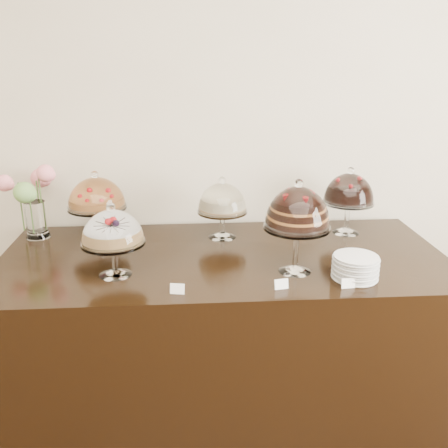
{
  "coord_description": "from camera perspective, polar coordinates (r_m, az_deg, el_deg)",
  "views": [
    {
      "loc": [
        -0.38,
        0.16,
        1.84
      ],
      "look_at": [
        -0.22,
        2.4,
        1.08
      ],
      "focal_mm": 40.0,
      "sensor_mm": 36.0,
      "label": 1
    }
  ],
  "objects": [
    {
      "name": "price_card_right",
      "position": [
        2.2,
        14.01,
        -6.58
      ],
      "size": [
        0.06,
        0.02,
        0.04
      ],
      "primitive_type": "cube",
      "rotation": [
        -0.21,
        0.0,
        0.07
      ],
      "color": "white",
      "rests_on": "display_counter"
    },
    {
      "name": "flower_vase",
      "position": [
        2.84,
        -21.05,
        2.91
      ],
      "size": [
        0.3,
        0.34,
        0.4
      ],
      "color": "white",
      "rests_on": "display_counter"
    },
    {
      "name": "wall_back",
      "position": [
        2.88,
        3.5,
        11.92
      ],
      "size": [
        5.0,
        0.04,
        3.0
      ],
      "primitive_type": "cube",
      "color": "beige",
      "rests_on": "ground"
    },
    {
      "name": "plate_stack",
      "position": [
        2.28,
        14.78,
        -4.8
      ],
      "size": [
        0.2,
        0.2,
        0.1
      ],
      "color": "silver",
      "rests_on": "display_counter"
    },
    {
      "name": "cake_stand_fruit_tart",
      "position": [
        2.71,
        -14.38,
        3.12
      ],
      "size": [
        0.31,
        0.31,
        0.37
      ],
      "color": "white",
      "rests_on": "display_counter"
    },
    {
      "name": "cake_stand_sugar_sponge",
      "position": [
        2.24,
        -12.63,
        -0.78
      ],
      "size": [
        0.28,
        0.28,
        0.34
      ],
      "color": "white",
      "rests_on": "display_counter"
    },
    {
      "name": "display_counter",
      "position": [
        2.68,
        -0.08,
        -12.5
      ],
      "size": [
        2.2,
        1.0,
        0.9
      ],
      "primitive_type": "cube",
      "color": "black",
      "rests_on": "ground"
    },
    {
      "name": "cake_stand_cheesecake",
      "position": [
        2.66,
        -0.2,
        2.66
      ],
      "size": [
        0.27,
        0.27,
        0.34
      ],
      "color": "white",
      "rests_on": "display_counter"
    },
    {
      "name": "cake_stand_dark_choco",
      "position": [
        2.8,
        14.1,
        3.63
      ],
      "size": [
        0.28,
        0.28,
        0.37
      ],
      "color": "white",
      "rests_on": "display_counter"
    },
    {
      "name": "price_card_left",
      "position": [
        2.09,
        -5.36,
        -7.39
      ],
      "size": [
        0.06,
        0.03,
        0.04
      ],
      "primitive_type": "cube",
      "rotation": [
        -0.21,
        0.0,
        -0.19
      ],
      "color": "white",
      "rests_on": "display_counter"
    },
    {
      "name": "price_card_extra",
      "position": [
        2.14,
        6.58,
        -6.84
      ],
      "size": [
        0.06,
        0.03,
        0.04
      ],
      "primitive_type": "cube",
      "rotation": [
        -0.21,
        0.0,
        0.18
      ],
      "color": "white",
      "rests_on": "display_counter"
    },
    {
      "name": "cake_stand_choco_layer",
      "position": [
        2.22,
        8.41,
        1.47
      ],
      "size": [
        0.3,
        0.3,
        0.43
      ],
      "color": "white",
      "rests_on": "display_counter"
    }
  ]
}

